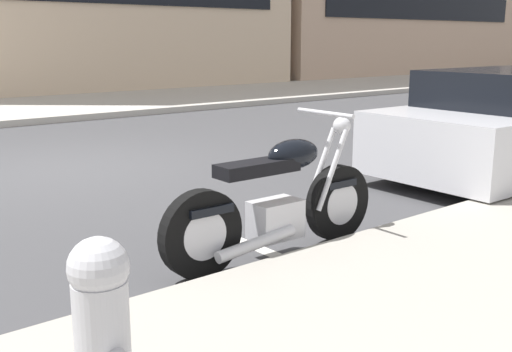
% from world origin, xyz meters
% --- Properties ---
extents(ground_plane, '(260.00, 260.00, 0.00)m').
position_xyz_m(ground_plane, '(0.00, 0.00, 0.00)').
color(ground_plane, '#3D3D3F').
extents(sidewalk_far_curb, '(120.00, 5.00, 0.14)m').
position_xyz_m(sidewalk_far_curb, '(12.00, 6.96, 0.07)').
color(sidewalk_far_curb, '#ADA89E').
rests_on(sidewalk_far_curb, ground).
extents(parking_stall_stripe, '(0.12, 2.20, 0.01)m').
position_xyz_m(parking_stall_stripe, '(0.00, -3.86, 0.00)').
color(parking_stall_stripe, silver).
rests_on(parking_stall_stripe, ground).
extents(parked_motorcycle, '(2.04, 0.62, 1.12)m').
position_xyz_m(parked_motorcycle, '(0.00, -4.29, 0.43)').
color(parked_motorcycle, black).
rests_on(parked_motorcycle, ground).
extents(fire_hydrant, '(0.24, 0.36, 0.81)m').
position_xyz_m(fire_hydrant, '(-2.11, -5.66, 0.57)').
color(fire_hydrant, '#B7B7BC').
rests_on(fire_hydrant, sidewalk_near_curb).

